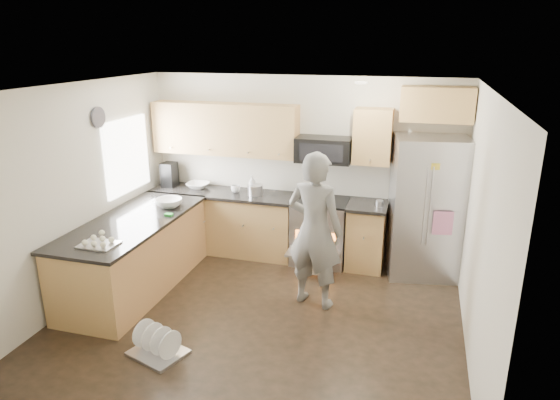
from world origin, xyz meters
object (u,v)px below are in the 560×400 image
(stove_range, at_px, (321,217))
(refrigerator, at_px, (427,207))
(person, at_px, (315,230))
(dish_rack, at_px, (158,347))

(stove_range, xyz_separation_m, refrigerator, (1.42, 0.01, 0.27))
(person, xyz_separation_m, dish_rack, (-1.30, -1.47, -0.85))
(refrigerator, xyz_separation_m, person, (-1.25, -1.22, -0.00))
(person, bearing_deg, stove_range, -68.74)
(refrigerator, relative_size, person, 1.00)
(dish_rack, bearing_deg, stove_range, 67.24)
(dish_rack, bearing_deg, person, 48.63)
(stove_range, distance_m, dish_rack, 2.96)
(refrigerator, distance_m, dish_rack, 3.80)
(refrigerator, bearing_deg, dish_rack, -143.44)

